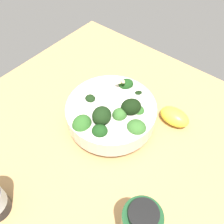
# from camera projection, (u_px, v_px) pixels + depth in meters

# --- Properties ---
(ground_plane) EXTENTS (0.67, 0.67, 0.05)m
(ground_plane) POSITION_uv_depth(u_px,v_px,m) (102.00, 137.00, 0.58)
(ground_plane) COLOR tan
(bowl_of_broccoli) EXTENTS (0.20, 0.20, 0.10)m
(bowl_of_broccoli) POSITION_uv_depth(u_px,v_px,m) (112.00, 113.00, 0.55)
(bowl_of_broccoli) COLOR silver
(bowl_of_broccoli) RESTS_ON ground_plane
(lemon_wedge) EXTENTS (0.07, 0.05, 0.04)m
(lemon_wedge) POSITION_uv_depth(u_px,v_px,m) (174.00, 117.00, 0.57)
(lemon_wedge) COLOR yellow
(lemon_wedge) RESTS_ON ground_plane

